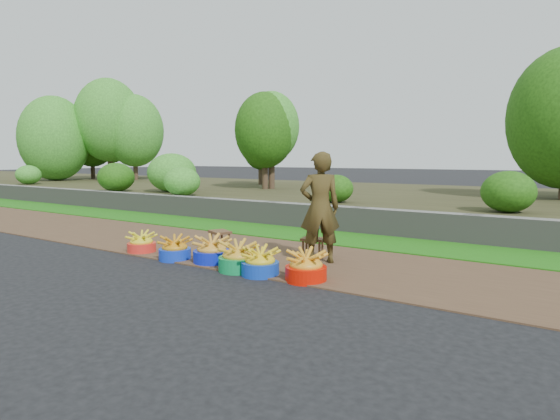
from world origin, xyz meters
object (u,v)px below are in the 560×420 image
Objects in this scene: basin_c at (212,251)px; basin_f at (306,267)px; basin_e at (260,263)px; basin_b at (175,249)px; vendor_woman at (320,208)px; stool_left at (220,235)px; basin_d at (238,258)px; stool_right at (313,242)px; basin_a at (142,243)px.

basin_f is at bearing -2.96° from basin_c.
basin_e is (1.03, -0.18, -0.01)m from basin_c.
basin_b is 0.97× the size of basin_e.
basin_c is at bearing 177.04° from basin_f.
vendor_woman is (-0.34, 0.97, 0.67)m from basin_f.
vendor_woman reaches higher than basin_c.
stool_left is (-1.55, 0.97, 0.11)m from basin_e.
basin_d is 1.08× the size of basin_e.
basin_e reaches higher than stool_right.
basin_e is at bearing -1.51° from basin_b.
basin_f is 2.38m from stool_left.
basin_f reaches higher than basin_e.
stool_right is (-0.61, 1.24, 0.08)m from basin_f.
basin_b is at bearing -178.90° from basin_f.
basin_a reaches higher than stool_left.
basin_a is 0.28× the size of vendor_woman.
basin_b is 1.24× the size of stool_right.
basin_a is at bearing 177.67° from basin_d.
vendor_woman is (0.27, -0.28, 0.58)m from stool_right.
basin_b reaches higher than stool_right.
stool_right is (1.08, 1.16, 0.08)m from basin_c.
vendor_woman is at bearing 73.02° from basin_e.
stool_left reaches higher than stool_right.
vendor_woman is at bearing 18.12° from basin_a.
basin_c is (0.64, 0.13, 0.02)m from basin_b.
basin_a is 0.85× the size of basin_c.
stool_left is 1.64m from stool_right.
basin_f reaches higher than stool_right.
basin_a is 2.86m from stool_right.
stool_right is at bearing -85.01° from vendor_woman.
basin_d is (1.26, -0.01, 0.02)m from basin_b.
basin_a is 0.88× the size of basin_f.
basin_c is 0.95m from stool_left.
vendor_woman is at bearing -45.48° from stool_right.
vendor_woman is (1.87, 0.09, 0.56)m from stool_left.
vendor_woman reaches higher than basin_a.
vendor_woman reaches higher than basin_b.
basin_c is at bearing 11.61° from basin_b.
vendor_woman is at bearing 2.80° from stool_left.
basin_c reaches higher than stool_right.
basin_e is (0.41, -0.03, -0.01)m from basin_d.
stool_left is at bearing 40.53° from basin_a.
vendor_woman is (1.35, 0.88, 0.66)m from basin_c.
basin_e is 1.83m from stool_left.
basin_b is at bearing -143.22° from stool_right.
basin_a is 3.09m from vendor_woman.
basin_b is at bearing 179.53° from basin_d.
basin_f is 1.34× the size of stool_right.
basin_c is (1.51, 0.06, 0.03)m from basin_a.
basin_d reaches higher than stool_right.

